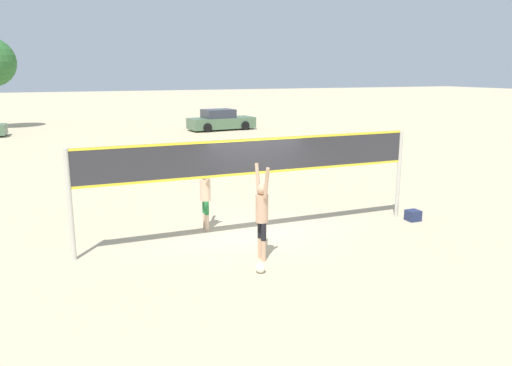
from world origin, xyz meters
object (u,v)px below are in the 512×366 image
at_px(volleyball_net, 256,164).
at_px(player_spiker, 262,211).
at_px(volleyball, 260,268).
at_px(parked_car_mid, 221,121).
at_px(gear_bag, 413,215).
at_px(player_blocker, 205,192).

xyz_separation_m(volleyball_net, player_spiker, (-0.53, -1.61, -0.74)).
relative_size(volleyball, parked_car_mid, 0.04).
height_order(player_spiker, gear_bag, player_spiker).
bearing_deg(volleyball_net, player_blocker, 137.79).
bearing_deg(parked_car_mid, gear_bag, -100.61).
distance_m(player_blocker, volleyball, 3.40).
bearing_deg(volleyball_net, parked_car_mid, 73.56).
relative_size(volleyball, gear_bag, 0.60).
bearing_deg(player_blocker, volleyball, 3.48).
distance_m(volleyball, gear_bag, 5.78).
relative_size(player_blocker, gear_bag, 5.51).
xyz_separation_m(volleyball_net, volleyball, (-0.86, -2.31, -1.78)).
relative_size(volleyball_net, parked_car_mid, 1.84).
height_order(volleyball_net, player_blocker, volleyball_net).
relative_size(volleyball_net, player_spiker, 4.14).
height_order(player_blocker, gear_bag, player_blocker).
distance_m(volleyball_net, gear_bag, 4.98).
height_order(player_spiker, player_blocker, player_spiker).
xyz_separation_m(player_spiker, parked_car_mid, (7.28, 24.51, -0.48)).
bearing_deg(player_spiker, volleyball, 154.67).
distance_m(volleyball_net, volleyball, 3.04).
height_order(volleyball_net, parked_car_mid, volleyball_net).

